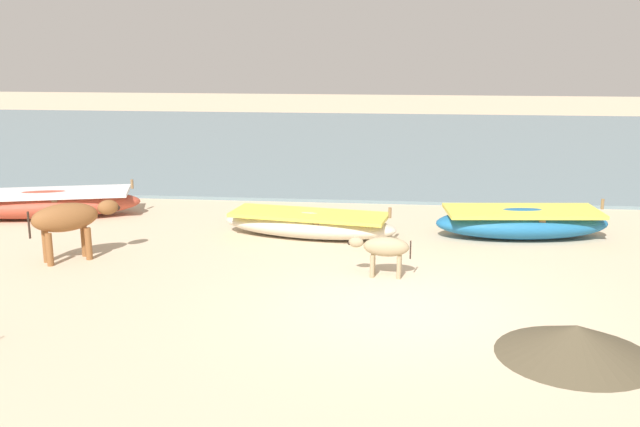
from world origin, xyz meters
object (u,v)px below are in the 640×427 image
object	(u,v)px
calf_far_dun	(384,248)
fishing_boat_1	(45,203)
cow_adult_brown	(69,219)
fishing_boat_2	(522,222)
fishing_boat_4	(309,224)

from	to	relation	value
calf_far_dun	fishing_boat_1	bearing A→B (deg)	-20.71
cow_adult_brown	fishing_boat_2	bearing A→B (deg)	-23.31
fishing_boat_1	fishing_boat_4	distance (m)	5.94
cow_adult_brown	calf_far_dun	size ratio (longest dim) A/B	1.33
fishing_boat_4	cow_adult_brown	size ratio (longest dim) A/B	2.58
fishing_boat_4	calf_far_dun	size ratio (longest dim) A/B	3.44
fishing_boat_1	cow_adult_brown	size ratio (longest dim) A/B	3.05
fishing_boat_1	fishing_boat_2	world-z (taller)	fishing_boat_1
calf_far_dun	fishing_boat_4	bearing A→B (deg)	-53.45
calf_far_dun	fishing_boat_2	bearing A→B (deg)	-131.01
fishing_boat_2	calf_far_dun	distance (m)	3.74
fishing_boat_2	cow_adult_brown	world-z (taller)	cow_adult_brown
fishing_boat_2	fishing_boat_4	bearing A→B (deg)	179.76
fishing_boat_2	fishing_boat_4	world-z (taller)	fishing_boat_2
fishing_boat_1	calf_far_dun	size ratio (longest dim) A/B	4.07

